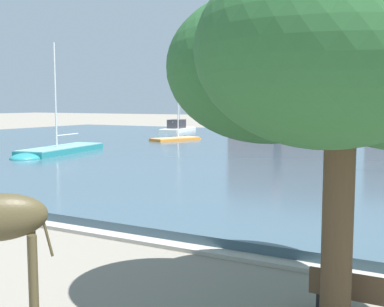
# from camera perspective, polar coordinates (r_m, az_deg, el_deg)

# --- Properties ---
(harbor_water) EXTENTS (90.56, 53.12, 0.39)m
(harbor_water) POSITION_cam_1_polar(r_m,az_deg,el_deg) (39.91, 12.76, 0.25)
(harbor_water) COLOR #3D5666
(harbor_water) RESTS_ON ground
(quay_edge_coping) EXTENTS (90.56, 0.50, 0.12)m
(quay_edge_coping) POSITION_cam_1_polar(r_m,az_deg,el_deg) (16.28, -14.75, -8.47)
(quay_edge_coping) COLOR #ADA89E
(quay_edge_coping) RESTS_ON ground
(sailboat_white) EXTENTS (3.84, 9.02, 9.29)m
(sailboat_white) POSITION_cam_1_polar(r_m,az_deg,el_deg) (63.27, -1.49, 2.86)
(sailboat_white) COLOR white
(sailboat_white) RESTS_ON ground
(sailboat_teal) EXTENTS (3.79, 9.52, 8.40)m
(sailboat_teal) POSITION_cam_1_polar(r_m,az_deg,el_deg) (36.56, -15.84, 0.05)
(sailboat_teal) COLOR teal
(sailboat_teal) RESTS_ON ground
(sailboat_orange) EXTENTS (3.61, 6.18, 7.12)m
(sailboat_orange) POSITION_cam_1_polar(r_m,az_deg,el_deg) (48.55, -1.53, 1.59)
(sailboat_orange) COLOR orange
(sailboat_orange) RESTS_ON ground
(shade_tree) EXTENTS (6.69, 6.79, 6.61)m
(shade_tree) POSITION_cam_1_polar(r_m,az_deg,el_deg) (8.71, 17.78, 11.31)
(shade_tree) COLOR brown
(shade_tree) RESTS_ON ground
(park_bench) EXTENTS (1.80, 0.44, 0.92)m
(park_bench) POSITION_cam_1_polar(r_m,az_deg,el_deg) (9.93, 19.05, -15.46)
(park_bench) COLOR brown
(park_bench) RESTS_ON ground
(townhouse_wide_warehouse) EXTENTS (7.32, 5.66, 11.26)m
(townhouse_wide_warehouse) POSITION_cam_1_polar(r_m,az_deg,el_deg) (73.81, 7.74, 7.13)
(townhouse_wide_warehouse) COLOR #8E5142
(townhouse_wide_warehouse) RESTS_ON ground
(townhouse_end_terrace) EXTENTS (7.64, 6.52, 11.60)m
(townhouse_end_terrace) POSITION_cam_1_polar(r_m,az_deg,el_deg) (70.33, 14.39, 7.20)
(townhouse_end_terrace) COLOR #8E5142
(townhouse_end_terrace) RESTS_ON ground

